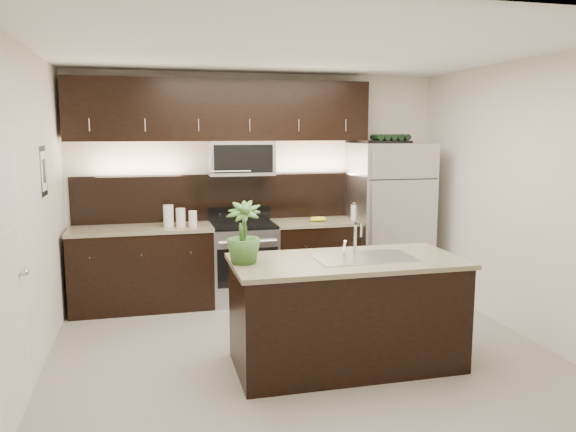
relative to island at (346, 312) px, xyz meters
name	(u,v)px	position (x,y,z in m)	size (l,w,h in m)	color
ground	(301,351)	(-0.30, 0.37, -0.47)	(4.50, 4.50, 0.00)	gray
room_walls	(290,168)	(-0.42, 0.33, 1.22)	(4.52, 4.02, 2.71)	beige
counter_run	(226,263)	(-0.76, 2.06, 0.00)	(3.51, 0.65, 0.94)	black
upper_fixtures	(225,120)	(-0.73, 2.21, 1.67)	(3.49, 0.40, 1.66)	black
island	(346,312)	(0.00, 0.00, 0.00)	(1.96, 0.96, 0.94)	black
sink_faucet	(363,256)	(0.15, 0.01, 0.48)	(0.84, 0.50, 0.28)	silver
refrigerator	(388,219)	(1.26, 2.00, 0.46)	(0.90, 0.81, 1.87)	#B2B2B7
wine_rack	(390,139)	(1.26, 2.00, 1.45)	(0.46, 0.29, 0.11)	black
plant	(243,233)	(-0.88, 0.06, 0.72)	(0.28, 0.28, 0.51)	#366327
canisters	(178,217)	(-1.31, 2.00, 0.58)	(0.37, 0.14, 0.25)	silver
french_press	(354,211)	(0.82, 2.01, 0.57)	(0.10, 0.10, 0.28)	silver
bananas	(313,219)	(0.28, 1.98, 0.50)	(0.20, 0.15, 0.06)	yellow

